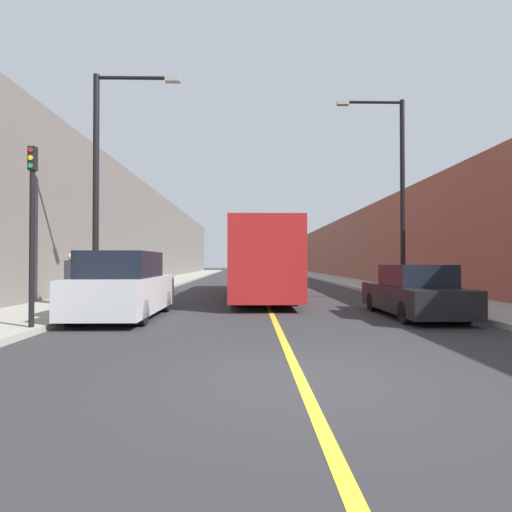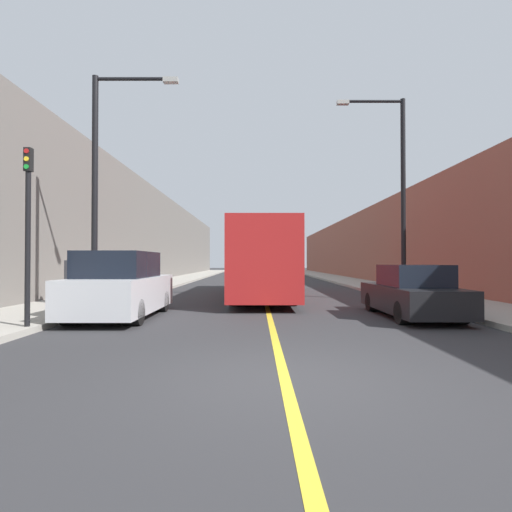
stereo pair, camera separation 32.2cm
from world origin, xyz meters
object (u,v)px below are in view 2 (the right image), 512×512
at_px(street_lamp_right, 395,184).
at_px(traffic_light, 25,229).
at_px(car_right_near, 409,294).
at_px(street_lamp_left, 100,174).
at_px(parked_suv_left, 119,287).
at_px(pedestrian, 69,277).
at_px(bus, 260,260).

relative_size(street_lamp_right, traffic_light, 2.02).
bearing_deg(car_right_near, street_lamp_left, 171.40).
distance_m(parked_suv_left, pedestrian, 3.92).
xyz_separation_m(traffic_light, pedestrian, (-1.42, 5.23, -1.33)).
xyz_separation_m(car_right_near, street_lamp_right, (1.35, 4.92, 4.22)).
distance_m(car_right_near, street_lamp_left, 10.61).
height_order(car_right_near, pedestrian, pedestrian).
height_order(car_right_near, street_lamp_right, street_lamp_right).
height_order(street_lamp_right, traffic_light, street_lamp_right).
xyz_separation_m(street_lamp_left, street_lamp_right, (11.11, 3.44, 0.32)).
height_order(parked_suv_left, street_lamp_left, street_lamp_left).
relative_size(bus, street_lamp_right, 1.52).
bearing_deg(pedestrian, street_lamp_left, -36.42).
relative_size(bus, street_lamp_left, 1.65).
relative_size(car_right_near, street_lamp_right, 0.54).
bearing_deg(pedestrian, parked_suv_left, -45.24).
distance_m(parked_suv_left, street_lamp_right, 11.85).
bearing_deg(street_lamp_left, parked_suv_left, -53.96).
height_order(bus, pedestrian, bus).
xyz_separation_m(bus, car_right_near, (4.35, -7.09, -1.01)).
bearing_deg(bus, street_lamp_left, -133.92).
bearing_deg(pedestrian, car_right_near, -13.13).
relative_size(bus, parked_suv_left, 2.73).
relative_size(traffic_light, pedestrian, 2.30).
xyz_separation_m(bus, street_lamp_right, (5.70, -2.18, 3.21)).
relative_size(parked_suv_left, traffic_light, 1.12).
height_order(street_lamp_left, pedestrian, street_lamp_left).
height_order(bus, car_right_near, bus).
xyz_separation_m(parked_suv_left, traffic_light, (-1.33, -2.45, 1.52)).
xyz_separation_m(street_lamp_left, traffic_light, (-0.16, -4.06, -2.18)).
bearing_deg(street_lamp_left, bus, 46.08).
distance_m(parked_suv_left, car_right_near, 8.59).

